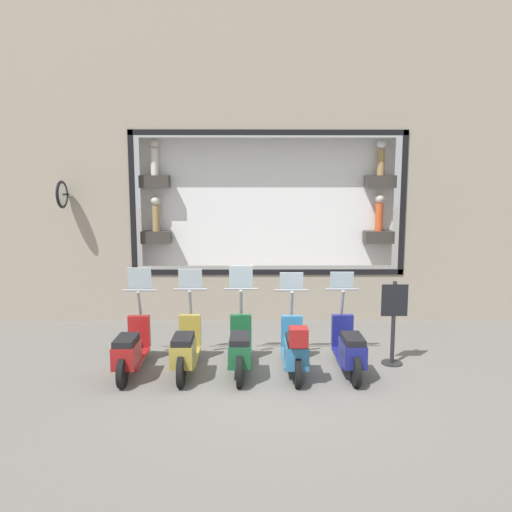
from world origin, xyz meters
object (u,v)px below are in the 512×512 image
object	(u,v)px
scooter_red_4	(131,349)
shop_sign_post	(394,321)
scooter_green_2	(240,348)
scooter_teal_1	(295,348)
scooter_navy_0	(349,348)
scooter_olive_3	(186,348)

from	to	relation	value
scooter_red_4	shop_sign_post	distance (m)	4.47
scooter_green_2	shop_sign_post	xyz separation A→B (m)	(0.41, -2.64, 0.34)
scooter_teal_1	scooter_green_2	world-z (taller)	scooter_green_2
scooter_navy_0	scooter_green_2	size ratio (longest dim) A/B	1.00
scooter_navy_0	scooter_olive_3	xyz separation A→B (m)	(0.00, 2.70, 0.01)
scooter_navy_0	scooter_red_4	world-z (taller)	scooter_red_4
scooter_green_2	scooter_olive_3	bearing A→B (deg)	90.16
scooter_teal_1	scooter_red_4	distance (m)	2.70
scooter_teal_1	shop_sign_post	bearing A→B (deg)	-74.49
scooter_navy_0	scooter_teal_1	distance (m)	0.90
scooter_navy_0	scooter_olive_3	world-z (taller)	scooter_olive_3
scooter_green_2	shop_sign_post	distance (m)	2.69
shop_sign_post	scooter_red_4	bearing A→B (deg)	95.34
scooter_green_2	scooter_olive_3	size ratio (longest dim) A/B	1.00
scooter_navy_0	scooter_green_2	xyz separation A→B (m)	(0.00, 1.80, 0.01)
scooter_teal_1	scooter_red_4	size ratio (longest dim) A/B	1.00
scooter_navy_0	scooter_teal_1	world-z (taller)	scooter_navy_0
scooter_green_2	scooter_red_4	world-z (taller)	scooter_green_2
scooter_teal_1	scooter_olive_3	xyz separation A→B (m)	(0.07, 1.80, -0.03)
scooter_olive_3	shop_sign_post	xyz separation A→B (m)	(0.41, -3.54, 0.34)
scooter_olive_3	shop_sign_post	size ratio (longest dim) A/B	1.23
scooter_teal_1	scooter_red_4	world-z (taller)	scooter_red_4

